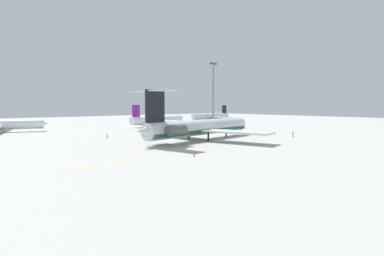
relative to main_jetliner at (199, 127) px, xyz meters
name	(u,v)px	position (x,y,z in m)	size (l,w,h in m)	color
ground	(222,141)	(4.40, -4.54, -3.63)	(386.77, 386.77, 0.00)	#B7B5AD
main_jetliner	(199,127)	(0.00, 0.00, 0.00)	(45.56, 40.43, 13.30)	silver
airliner_mid_right	(159,120)	(25.25, 55.06, -0.76)	(32.55, 32.37, 9.74)	white
airliner_far_right	(210,116)	(75.07, 72.64, -0.86)	(31.41, 31.00, 9.40)	silver
ground_crew_near_nose	(107,135)	(-16.84, 21.01, -2.58)	(0.26, 0.41, 1.65)	black
ground_crew_near_tail	(293,133)	(27.64, -12.28, -2.53)	(0.28, 0.42, 1.73)	black
safety_cone_nose	(194,155)	(-18.26, -18.96, -3.35)	(0.40, 0.40, 0.55)	#EA590F
taxiway_centreline	(225,143)	(1.27, -8.72, -3.62)	(88.73, 0.36, 0.01)	gold
light_mast	(213,92)	(42.92, 37.54, 11.99)	(4.00, 0.70, 28.77)	slate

